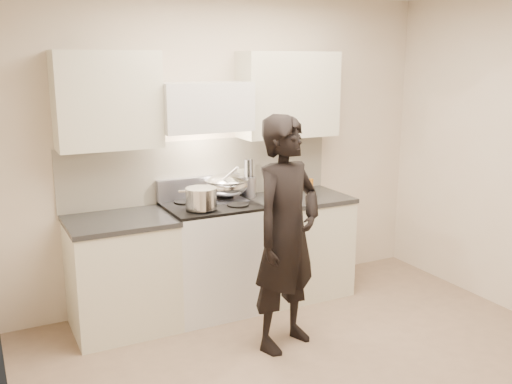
% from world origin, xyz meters
% --- Properties ---
extents(ground_plane, '(4.00, 4.00, 0.00)m').
position_xyz_m(ground_plane, '(0.00, 0.00, 0.00)').
color(ground_plane, '#8A715A').
extents(room_shell, '(4.04, 3.54, 2.70)m').
position_xyz_m(room_shell, '(-0.06, 0.37, 1.60)').
color(room_shell, beige).
rests_on(room_shell, ground).
extents(stove, '(0.76, 0.65, 0.96)m').
position_xyz_m(stove, '(-0.30, 1.42, 0.47)').
color(stove, silver).
rests_on(stove, ground).
extents(counter_right, '(0.92, 0.67, 0.92)m').
position_xyz_m(counter_right, '(0.53, 1.43, 0.46)').
color(counter_right, beige).
rests_on(counter_right, ground).
extents(counter_left, '(0.82, 0.67, 0.92)m').
position_xyz_m(counter_left, '(-1.08, 1.43, 0.46)').
color(counter_left, beige).
rests_on(counter_left, ground).
extents(wok, '(0.40, 0.49, 0.32)m').
position_xyz_m(wok, '(-0.10, 1.56, 1.07)').
color(wok, silver).
rests_on(wok, stove).
extents(stock_pot, '(0.35, 0.32, 0.17)m').
position_xyz_m(stock_pot, '(-0.44, 1.28, 1.04)').
color(stock_pot, silver).
rests_on(stock_pot, stove).
extents(utensil_crock, '(0.13, 0.13, 0.34)m').
position_xyz_m(utensil_crock, '(0.15, 1.62, 1.02)').
color(utensil_crock, '#ACAEC3').
rests_on(utensil_crock, counter_right).
extents(spice_jar, '(0.04, 0.04, 0.09)m').
position_xyz_m(spice_jar, '(0.50, 1.66, 0.96)').
color(spice_jar, orange).
rests_on(spice_jar, counter_right).
extents(oil_glass, '(0.08, 0.08, 0.13)m').
position_xyz_m(oil_glass, '(0.72, 1.49, 0.99)').
color(oil_glass, '#A65E12').
rests_on(oil_glass, counter_right).
extents(person, '(0.75, 0.62, 1.76)m').
position_xyz_m(person, '(-0.05, 0.59, 0.88)').
color(person, black).
rests_on(person, ground).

